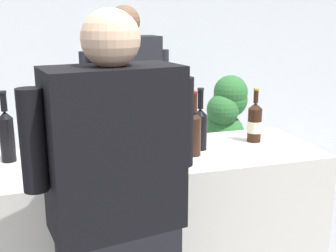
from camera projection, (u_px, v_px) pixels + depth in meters
name	position (u px, v px, depth m)	size (l,w,h in m)	color
wall_back	(82.00, 42.00, 4.44)	(8.00, 0.10, 2.80)	silver
counter	(139.00, 239.00, 2.26)	(1.98, 0.63, 0.96)	beige
wine_bottle_0	(99.00, 139.00, 2.06)	(0.08, 0.08, 0.31)	black
wine_bottle_1	(194.00, 132.00, 2.13)	(0.07, 0.07, 0.34)	black
wine_bottle_2	(7.00, 134.00, 2.04)	(0.07, 0.07, 0.35)	black
wine_bottle_3	(255.00, 122.00, 2.38)	(0.08, 0.08, 0.31)	black
wine_bottle_4	(130.00, 129.00, 2.19)	(0.08, 0.08, 0.35)	black
wine_bottle_5	(200.00, 127.00, 2.23)	(0.08, 0.08, 0.34)	black
wine_glass	(147.00, 132.00, 2.10)	(0.08, 0.08, 0.20)	silver
person_server	(127.00, 140.00, 2.83)	(0.59, 0.25, 1.73)	black
person_guest	(118.00, 252.00, 1.52)	(0.60, 0.31, 1.68)	black
potted_shrub	(220.00, 134.00, 3.78)	(0.50, 0.48, 1.17)	brown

